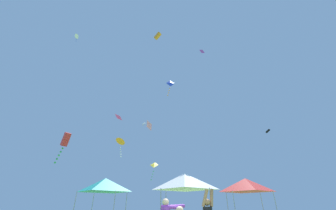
% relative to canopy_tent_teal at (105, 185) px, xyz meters
% --- Properties ---
extents(canopy_tent_teal, '(3.50, 3.50, 3.74)m').
position_rel_canopy_tent_teal_xyz_m(canopy_tent_teal, '(0.00, 0.00, 0.00)').
color(canopy_tent_teal, '#9E9EA3').
rests_on(canopy_tent_teal, ground).
extents(canopy_tent_white, '(3.46, 3.46, 3.71)m').
position_rel_canopy_tent_teal_xyz_m(canopy_tent_white, '(7.00, -2.44, -0.03)').
color(canopy_tent_white, '#9E9EA3').
rests_on(canopy_tent_white, ground).
extents(canopy_tent_red, '(3.57, 3.57, 3.82)m').
position_rel_canopy_tent_teal_xyz_m(canopy_tent_red, '(12.47, 2.01, 0.06)').
color(canopy_tent_red, '#9E9EA3').
rests_on(canopy_tent_red, ground).
extents(kite_white_diamond, '(0.74, 0.68, 0.79)m').
position_rel_canopy_tent_teal_xyz_m(kite_white_diamond, '(-0.24, 14.22, 11.34)').
color(kite_white_diamond, white).
extents(kite_yellow_diamond, '(1.16, 1.42, 3.21)m').
position_rel_canopy_tent_teal_xyz_m(kite_yellow_diamond, '(1.15, 18.78, 4.91)').
color(kite_yellow_diamond, yellow).
extents(kite_red_box, '(1.08, 1.00, 3.05)m').
position_rel_canopy_tent_teal_xyz_m(kite_red_box, '(-4.48, -0.30, 4.04)').
color(kite_red_box, red).
extents(kite_pink_diamond, '(0.78, 0.76, 0.76)m').
position_rel_canopy_tent_teal_xyz_m(kite_pink_diamond, '(3.51, 1.06, 5.79)').
color(kite_pink_diamond, pink).
extents(kite_magenta_diamond, '(1.34, 1.33, 0.70)m').
position_rel_canopy_tent_teal_xyz_m(kite_magenta_diamond, '(-3.94, 11.61, 11.69)').
color(kite_magenta_diamond, '#D6389E').
extents(kite_purple_diamond, '(0.84, 0.73, 0.63)m').
position_rel_canopy_tent_teal_xyz_m(kite_purple_diamond, '(11.04, 11.47, 24.80)').
color(kite_purple_diamond, purple).
extents(kite_orange_delta, '(1.72, 1.68, 2.59)m').
position_rel_canopy_tent_teal_xyz_m(kite_orange_delta, '(-1.39, 6.64, 5.88)').
color(kite_orange_delta, orange).
extents(kite_blue_diamond, '(1.05, 0.88, 2.87)m').
position_rel_canopy_tent_teal_xyz_m(kite_blue_diamond, '(5.14, 7.47, 15.10)').
color(kite_blue_diamond, blue).
extents(kite_black_box, '(0.91, 0.40, 0.79)m').
position_rel_canopy_tent_teal_xyz_m(kite_black_box, '(22.60, 18.88, 10.87)').
color(kite_black_box, black).
extents(kite_white_delta, '(0.84, 0.78, 1.37)m').
position_rel_canopy_tent_teal_xyz_m(kite_white_delta, '(-6.79, 0.13, 18.61)').
color(kite_white_delta, white).
extents(kite_orange_box, '(1.25, 0.89, 1.12)m').
position_rel_canopy_tent_teal_xyz_m(kite_orange_box, '(3.48, 4.21, 21.96)').
color(kite_orange_box, orange).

